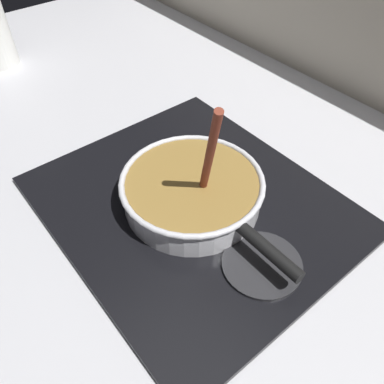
% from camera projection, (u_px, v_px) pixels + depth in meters
% --- Properties ---
extents(ground, '(2.40, 1.60, 0.04)m').
position_uv_depth(ground, '(108.00, 292.00, 0.65)').
color(ground, '#B7B7BC').
extents(hob_plate, '(0.56, 0.48, 0.01)m').
position_uv_depth(hob_plate, '(192.00, 204.00, 0.75)').
color(hob_plate, black).
rests_on(hob_plate, ground).
extents(burner_ring, '(0.20, 0.20, 0.01)m').
position_uv_depth(burner_ring, '(192.00, 201.00, 0.75)').
color(burner_ring, '#592D0C').
rests_on(burner_ring, hob_plate).
extents(spare_burner, '(0.13, 0.13, 0.01)m').
position_uv_depth(spare_burner, '(262.00, 264.00, 0.65)').
color(spare_burner, '#262628').
rests_on(spare_burner, hob_plate).
extents(cooking_pan, '(0.38, 0.26, 0.25)m').
position_uv_depth(cooking_pan, '(193.00, 190.00, 0.72)').
color(cooking_pan, silver).
rests_on(cooking_pan, hob_plate).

